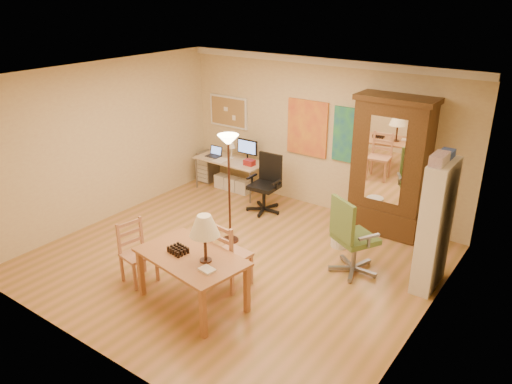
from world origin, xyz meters
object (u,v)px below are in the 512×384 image
Objects in this scene: office_chair_green at (352,253)px; armoire at (390,175)px; bookshelf at (435,227)px; office_chair_black at (265,196)px; dining_table at (196,248)px; computer_desk at (233,172)px.

armoire reaches higher than office_chair_green.
office_chair_black is at bearing 167.26° from bookshelf.
office_chair_green is 1.19m from bookshelf.
bookshelf is (3.20, -0.72, 0.61)m from office_chair_black.
dining_table is 0.84× the size of bookshelf.
office_chair_green is at bearing -162.81° from bookshelf.
bookshelf reaches higher than dining_table.
office_chair_green is 0.65× the size of bookshelf.
dining_table is at bearing -71.55° from office_chair_black.
armoire reaches higher than computer_desk.
office_chair_green reaches higher than office_chair_black.
office_chair_green reaches higher than computer_desk.
computer_desk is 1.37× the size of office_chair_black.
office_chair_black is 2.25m from armoire.
computer_desk is 0.63× the size of armoire.
dining_table is 3.92m from computer_desk.
computer_desk is at bearing 165.01° from bookshelf.
office_chair_black is (1.07, -0.42, -0.12)m from computer_desk.
computer_desk is 1.24× the size of office_chair_green.
dining_table is at bearing -135.66° from bookshelf.
dining_table is 3.12m from bookshelf.
office_chair_black is at bearing 154.94° from office_chair_green.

